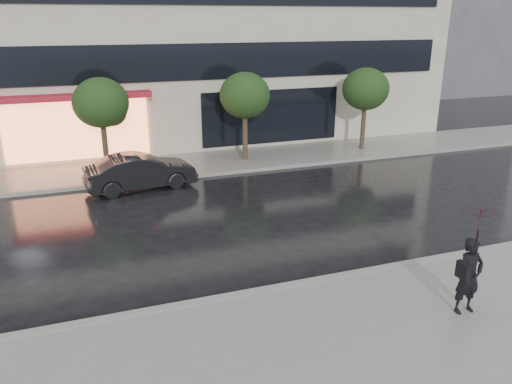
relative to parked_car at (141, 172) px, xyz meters
name	(u,v)px	position (x,y,z in m)	size (l,w,h in m)	color
ground	(257,274)	(1.90, -7.79, -0.68)	(120.00, 120.00, 0.00)	black
sidewalk_near	(312,346)	(1.90, -11.04, -0.62)	(60.00, 4.50, 0.12)	slate
sidewalk_far	(179,165)	(1.90, 2.46, -0.62)	(60.00, 3.50, 0.12)	slate
curb_near	(271,290)	(1.90, -8.79, -0.61)	(60.00, 0.25, 0.14)	gray
curb_far	(187,176)	(1.90, 0.71, -0.61)	(60.00, 0.25, 0.14)	gray
tree_mid_west	(102,104)	(-1.04, 2.24, 2.25)	(2.20, 2.20, 3.99)	#33261C
tree_mid_east	(246,97)	(4.96, 2.24, 2.25)	(2.20, 2.20, 3.99)	#33261C
tree_far_east	(366,90)	(10.96, 2.24, 2.25)	(2.20, 2.20, 3.99)	#33261C
parked_car	(141,172)	(0.00, 0.00, 0.00)	(1.43, 4.10, 1.35)	black
pedestrian_with_umbrella	(475,246)	(5.55, -11.09, 1.00)	(0.95, 0.97, 2.40)	black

